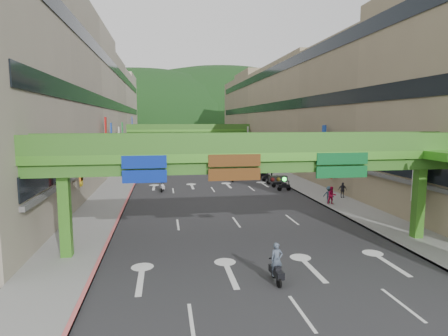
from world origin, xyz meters
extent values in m
plane|color=black|center=(0.00, 0.00, 0.00)|extent=(320.00, 320.00, 0.00)
cube|color=#28282B|center=(0.00, 50.00, 0.01)|extent=(18.00, 140.00, 0.02)
cube|color=gray|center=(-11.00, 50.00, 0.07)|extent=(4.00, 140.00, 0.15)
cube|color=gray|center=(11.00, 50.00, 0.07)|extent=(4.00, 140.00, 0.15)
cube|color=#CC5959|center=(-9.10, 50.00, 0.09)|extent=(0.20, 140.00, 0.18)
cube|color=gray|center=(9.10, 50.00, 0.09)|extent=(0.20, 140.00, 0.18)
cube|color=#9E937F|center=(-19.00, 50.00, 9.50)|extent=(12.00, 95.00, 19.00)
cube|color=black|center=(-12.95, 50.00, 4.20)|extent=(0.08, 90.25, 1.40)
cube|color=black|center=(-12.95, 50.00, 10.20)|extent=(0.08, 90.25, 1.40)
cube|color=black|center=(-12.95, 50.00, 16.20)|extent=(0.08, 90.25, 1.40)
cube|color=gray|center=(19.00, 50.00, 9.50)|extent=(12.00, 95.00, 19.00)
cube|color=black|center=(12.95, 50.00, 4.20)|extent=(0.08, 90.25, 1.40)
cube|color=black|center=(12.95, 50.00, 10.20)|extent=(0.08, 90.25, 1.40)
cube|color=black|center=(12.95, 50.00, 16.20)|extent=(0.08, 90.25, 1.40)
cube|color=#4C9E2D|center=(0.00, 6.00, 5.75)|extent=(28.00, 2.20, 0.50)
cube|color=#387223|center=(0.00, 6.00, 5.15)|extent=(28.00, 1.76, 0.70)
cube|color=#4C9E2D|center=(-11.00, 6.00, 2.40)|extent=(0.60, 0.60, 4.80)
cube|color=#4C9E2D|center=(11.00, 6.00, 2.40)|extent=(0.60, 0.60, 4.80)
cube|color=#387223|center=(0.00, 4.96, 6.55)|extent=(28.00, 0.12, 1.10)
cube|color=#387223|center=(0.00, 7.04, 6.55)|extent=(28.00, 0.12, 1.10)
cube|color=navy|center=(-6.50, 4.92, 5.15)|extent=(2.40, 0.12, 1.50)
cube|color=#593314|center=(-1.50, 4.92, 5.15)|extent=(3.00, 0.12, 1.50)
cube|color=#0C5926|center=(5.00, 4.92, 5.15)|extent=(3.20, 0.12, 1.50)
cube|color=black|center=(1.00, 4.77, 4.50)|extent=(1.10, 0.28, 0.35)
cube|color=#4C9E2D|center=(0.00, 65.00, 5.75)|extent=(28.00, 2.20, 0.50)
cube|color=#387223|center=(0.00, 65.00, 5.15)|extent=(28.00, 1.76, 0.70)
cube|color=#4C9E2D|center=(-11.00, 65.00, 2.40)|extent=(0.60, 0.60, 4.80)
cube|color=#4C9E2D|center=(11.00, 65.00, 2.40)|extent=(0.60, 0.60, 4.80)
cube|color=#387223|center=(0.00, 63.96, 6.55)|extent=(28.00, 0.12, 1.10)
cube|color=#387223|center=(0.00, 66.04, 6.55)|extent=(28.00, 0.12, 1.10)
ellipsoid|color=#1C4419|center=(-15.00, 160.00, 0.00)|extent=(168.00, 140.00, 112.00)
ellipsoid|color=#1C4419|center=(25.00, 180.00, 0.00)|extent=(208.00, 176.00, 128.00)
cylinder|color=black|center=(0.00, 30.00, 6.20)|extent=(26.00, 0.03, 0.03)
cone|color=red|center=(-12.50, 30.00, 5.95)|extent=(0.36, 0.36, 0.40)
cone|color=gold|center=(-10.23, 30.00, 5.95)|extent=(0.36, 0.36, 0.40)
cone|color=#193FB2|center=(-7.95, 30.00, 5.95)|extent=(0.36, 0.36, 0.40)
cone|color=silver|center=(-5.68, 30.00, 5.95)|extent=(0.36, 0.36, 0.40)
cone|color=#198C33|center=(-3.41, 30.00, 5.95)|extent=(0.36, 0.36, 0.40)
cone|color=orange|center=(-1.14, 30.00, 5.95)|extent=(0.36, 0.36, 0.40)
cone|color=red|center=(1.14, 30.00, 5.95)|extent=(0.36, 0.36, 0.40)
cone|color=gold|center=(3.41, 30.00, 5.95)|extent=(0.36, 0.36, 0.40)
cone|color=#193FB2|center=(5.68, 30.00, 5.95)|extent=(0.36, 0.36, 0.40)
cone|color=silver|center=(7.95, 30.00, 5.95)|extent=(0.36, 0.36, 0.40)
cone|color=#198C33|center=(10.23, 30.00, 5.95)|extent=(0.36, 0.36, 0.40)
cone|color=orange|center=(12.50, 30.00, 5.95)|extent=(0.36, 0.36, 0.40)
cube|color=black|center=(-0.16, 1.00, 0.55)|extent=(0.44, 1.32, 0.35)
cube|color=black|center=(-0.16, 1.00, 0.80)|extent=(0.34, 0.57, 0.18)
cube|color=black|center=(-0.12, 1.55, 1.05)|extent=(0.55, 0.10, 0.06)
cylinder|color=black|center=(-0.12, 1.55, 0.25)|extent=(0.14, 0.51, 0.50)
cylinder|color=black|center=(-0.20, 0.45, 0.25)|extent=(0.14, 0.51, 0.50)
imported|color=#455061|center=(-0.16, 1.00, 1.17)|extent=(0.63, 0.43, 1.64)
cube|color=black|center=(3.27, 31.25, 0.55)|extent=(0.64, 1.35, 0.35)
cube|color=black|center=(3.27, 31.25, 0.80)|extent=(0.42, 0.60, 0.18)
cube|color=black|center=(3.39, 31.78, 1.05)|extent=(0.55, 0.19, 0.06)
cylinder|color=black|center=(3.39, 31.78, 0.25)|extent=(0.21, 0.51, 0.50)
cylinder|color=black|center=(3.14, 30.71, 0.25)|extent=(0.21, 0.51, 0.50)
imported|color=maroon|center=(3.27, 31.25, 1.14)|extent=(0.89, 0.76, 1.59)
cube|color=#9999A1|center=(-5.70, 25.75, 0.55)|extent=(0.55, 1.34, 0.35)
cube|color=#9999A1|center=(-5.70, 25.75, 0.80)|extent=(0.38, 0.59, 0.18)
cube|color=#9999A1|center=(-5.61, 26.29, 1.05)|extent=(0.55, 0.15, 0.06)
cylinder|color=black|center=(-5.61, 26.29, 0.25)|extent=(0.18, 0.51, 0.50)
cylinder|color=black|center=(-5.78, 25.20, 0.25)|extent=(0.18, 0.51, 0.50)
imported|color=#292E3A|center=(-5.70, 25.75, 1.22)|extent=(1.08, 0.58, 1.74)
cube|color=maroon|center=(-2.54, 51.53, 0.55)|extent=(0.64, 1.35, 0.35)
cube|color=maroon|center=(-2.54, 51.53, 0.80)|extent=(0.42, 0.60, 0.18)
cube|color=maroon|center=(-2.67, 52.06, 1.05)|extent=(0.55, 0.19, 0.06)
cylinder|color=black|center=(-2.67, 52.06, 0.25)|extent=(0.21, 0.51, 0.50)
cylinder|color=black|center=(-2.41, 50.99, 0.25)|extent=(0.21, 0.51, 0.50)
imported|color=#39383F|center=(-2.54, 51.53, 1.09)|extent=(0.82, 0.63, 1.49)
cube|color=black|center=(7.80, 24.01, 0.55)|extent=(1.32, 0.44, 0.35)
cube|color=black|center=(7.80, 24.01, 0.80)|extent=(0.57, 0.34, 0.18)
cube|color=black|center=(8.35, 24.05, 1.05)|extent=(0.10, 0.55, 0.06)
cylinder|color=black|center=(8.35, 24.05, 0.25)|extent=(0.51, 0.13, 0.50)
cylinder|color=black|center=(7.25, 23.98, 0.25)|extent=(0.51, 0.13, 0.50)
cube|color=black|center=(7.80, 26.21, 0.55)|extent=(1.32, 0.44, 0.35)
cube|color=black|center=(7.80, 26.21, 0.80)|extent=(0.57, 0.34, 0.18)
cube|color=black|center=(8.35, 26.25, 1.05)|extent=(0.10, 0.55, 0.06)
cylinder|color=black|center=(8.35, 26.25, 0.25)|extent=(0.51, 0.13, 0.50)
cylinder|color=black|center=(7.25, 26.18, 0.25)|extent=(0.51, 0.13, 0.50)
cube|color=black|center=(7.80, 28.41, 0.55)|extent=(1.32, 0.44, 0.35)
cube|color=black|center=(7.80, 28.41, 0.80)|extent=(0.57, 0.34, 0.18)
cube|color=black|center=(8.35, 28.45, 1.05)|extent=(0.10, 0.55, 0.06)
cylinder|color=black|center=(8.35, 28.45, 0.25)|extent=(0.51, 0.13, 0.50)
cylinder|color=black|center=(7.25, 28.38, 0.25)|extent=(0.51, 0.13, 0.50)
cube|color=black|center=(7.80, 30.61, 0.55)|extent=(1.32, 0.44, 0.35)
cube|color=black|center=(7.80, 30.61, 0.80)|extent=(0.57, 0.34, 0.18)
cube|color=black|center=(8.35, 30.65, 1.05)|extent=(0.10, 0.55, 0.06)
cylinder|color=black|center=(8.35, 30.65, 0.25)|extent=(0.51, 0.13, 0.50)
cylinder|color=black|center=(7.25, 30.58, 0.25)|extent=(0.51, 0.13, 0.50)
cube|color=black|center=(7.80, 32.81, 0.55)|extent=(1.32, 0.44, 0.35)
cube|color=black|center=(7.80, 32.81, 0.80)|extent=(0.57, 0.34, 0.18)
cube|color=black|center=(8.35, 32.85, 1.05)|extent=(0.10, 0.55, 0.06)
cylinder|color=black|center=(8.35, 32.85, 0.25)|extent=(0.51, 0.13, 0.50)
cylinder|color=black|center=(7.25, 32.78, 0.25)|extent=(0.51, 0.13, 0.50)
imported|color=#94969B|center=(-6.21, 49.89, 0.66)|extent=(1.60, 4.09, 1.33)
imported|color=#B86C1B|center=(1.84, 45.96, 0.71)|extent=(2.08, 4.29, 1.41)
imported|color=#C50E3E|center=(9.80, 16.19, 0.82)|extent=(0.87, 0.72, 1.64)
imported|color=#24232B|center=(12.20, 18.89, 0.77)|extent=(0.94, 0.47, 1.54)
imported|color=#344F60|center=(9.80, 16.85, 0.78)|extent=(0.87, 0.78, 1.57)
camera|label=1|loc=(-5.42, -15.71, 7.82)|focal=30.00mm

